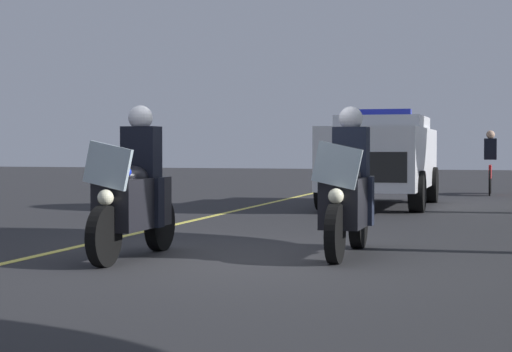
{
  "coord_description": "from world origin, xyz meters",
  "views": [
    {
      "loc": [
        9.3,
        2.95,
        1.24
      ],
      "look_at": [
        -0.61,
        0.0,
        0.9
      ],
      "focal_mm": 60.87,
      "sensor_mm": 36.0,
      "label": 1
    }
  ],
  "objects_px": {
    "police_motorcycle_lead_right": "(348,195)",
    "cyclist_background": "(490,163)",
    "police_motorcycle_lead_left": "(134,196)",
    "police_suv": "(382,156)"
  },
  "relations": [
    {
      "from": "police_motorcycle_lead_left",
      "to": "police_suv",
      "type": "bearing_deg",
      "value": 171.5
    },
    {
      "from": "police_motorcycle_lead_right",
      "to": "cyclist_background",
      "type": "distance_m",
      "value": 13.8
    },
    {
      "from": "police_motorcycle_lead_right",
      "to": "cyclist_background",
      "type": "xyz_separation_m",
      "value": [
        -13.74,
        1.24,
        0.14
      ]
    },
    {
      "from": "police_motorcycle_lead_left",
      "to": "police_motorcycle_lead_right",
      "type": "relative_size",
      "value": 1.0
    },
    {
      "from": "police_motorcycle_lead_right",
      "to": "cyclist_background",
      "type": "height_order",
      "value": "police_motorcycle_lead_right"
    },
    {
      "from": "police_motorcycle_lead_left",
      "to": "police_suv",
      "type": "relative_size",
      "value": 0.44
    },
    {
      "from": "police_motorcycle_lead_left",
      "to": "police_suv",
      "type": "height_order",
      "value": "police_suv"
    },
    {
      "from": "police_suv",
      "to": "cyclist_background",
      "type": "xyz_separation_m",
      "value": [
        -5.3,
        2.08,
        -0.22
      ]
    },
    {
      "from": "police_motorcycle_lead_left",
      "to": "cyclist_background",
      "type": "distance_m",
      "value": 15.09
    },
    {
      "from": "police_motorcycle_lead_left",
      "to": "police_motorcycle_lead_right",
      "type": "bearing_deg",
      "value": 112.65
    }
  ]
}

